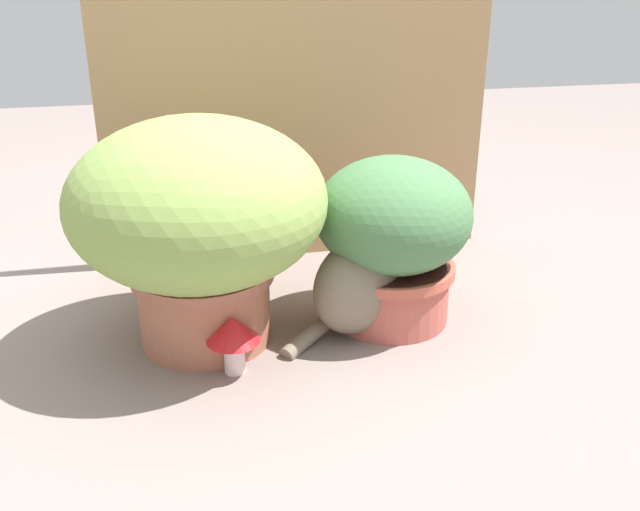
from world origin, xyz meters
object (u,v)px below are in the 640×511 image
at_px(grass_planter, 199,216).
at_px(cat, 364,277).
at_px(mushroom_ornament_red, 233,334).
at_px(leafy_planter, 392,235).

bearing_deg(grass_planter, cat, -2.71).
xyz_separation_m(cat, mushroom_ornament_red, (-0.31, -0.13, -0.03)).
relative_size(grass_planter, cat, 1.48).
height_order(leafy_planter, mushroom_ornament_red, leafy_planter).
bearing_deg(grass_planter, leafy_planter, 0.99).
height_order(grass_planter, cat, grass_planter).
bearing_deg(leafy_planter, cat, -161.28).
bearing_deg(leafy_planter, grass_planter, -179.01).
bearing_deg(cat, mushroom_ornament_red, -156.73).
height_order(leafy_planter, cat, leafy_planter).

